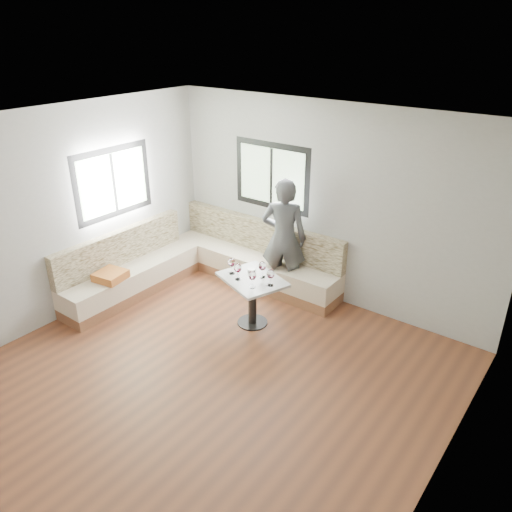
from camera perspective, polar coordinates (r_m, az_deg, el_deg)
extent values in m
cube|color=brown|center=(5.87, -5.58, -13.92)|extent=(5.00, 5.00, 0.01)
cube|color=white|center=(4.64, -7.06, 13.95)|extent=(5.00, 5.00, 0.01)
cube|color=#B7B7B2|center=(6.98, 7.89, 5.82)|extent=(5.00, 0.01, 2.80)
cube|color=#B7B7B2|center=(6.94, -21.61, 4.12)|extent=(0.01, 5.00, 2.80)
cube|color=#B7B7B2|center=(4.06, 21.23, -11.24)|extent=(0.01, 5.00, 2.80)
cube|color=black|center=(7.35, 1.81, 9.10)|extent=(1.30, 0.02, 1.00)
cube|color=black|center=(7.32, -16.00, 8.08)|extent=(0.02, 1.30, 1.00)
cube|color=#9B603C|center=(7.82, -0.37, -2.28)|extent=(2.90, 0.55, 0.16)
cube|color=beige|center=(7.72, -0.37, -0.80)|extent=(2.90, 0.55, 0.29)
cube|color=beige|center=(7.70, 0.54, 2.39)|extent=(2.90, 0.14, 0.50)
cube|color=#9B603C|center=(7.68, -13.83, -3.62)|extent=(0.55, 2.25, 0.16)
cube|color=beige|center=(7.58, -14.00, -2.13)|extent=(0.55, 2.25, 0.29)
cube|color=beige|center=(7.56, -15.31, 0.98)|extent=(0.14, 2.25, 0.50)
cube|color=#D85926|center=(7.19, -16.28, -2.17)|extent=(0.43, 0.43, 0.11)
cylinder|color=black|center=(6.80, -0.41, -7.58)|extent=(0.41, 0.41, 0.02)
cylinder|color=black|center=(6.63, -0.42, -5.30)|extent=(0.11, 0.11, 0.65)
cube|color=silver|center=(6.46, -0.43, -2.70)|extent=(1.00, 0.89, 0.04)
imported|color=#4A4E50|center=(7.13, 3.19, 2.04)|extent=(0.77, 0.66, 1.78)
cylinder|color=white|center=(6.61, -0.52, -1.64)|extent=(0.11, 0.11, 0.04)
sphere|color=black|center=(6.60, -0.36, -1.55)|extent=(0.02, 0.02, 0.02)
sphere|color=black|center=(6.62, -0.57, -1.49)|extent=(0.02, 0.02, 0.02)
sphere|color=black|center=(6.59, -0.60, -1.60)|extent=(0.02, 0.02, 0.02)
cylinder|color=white|center=(6.58, -2.78, -2.00)|extent=(0.07, 0.07, 0.01)
cylinder|color=white|center=(6.55, -2.79, -1.59)|extent=(0.01, 0.01, 0.10)
ellipsoid|color=white|center=(6.50, -2.81, -0.74)|extent=(0.10, 0.10, 0.12)
cylinder|color=#4A0315|center=(6.52, -2.81, -0.97)|extent=(0.07, 0.07, 0.03)
cylinder|color=white|center=(6.43, -2.08, -2.66)|extent=(0.07, 0.07, 0.01)
cylinder|color=white|center=(6.41, -2.09, -2.25)|extent=(0.01, 0.01, 0.10)
ellipsoid|color=white|center=(6.36, -2.10, -1.38)|extent=(0.10, 0.10, 0.12)
cylinder|color=#4A0315|center=(6.37, -2.10, -1.62)|extent=(0.07, 0.07, 0.03)
cylinder|color=white|center=(6.24, -0.41, -3.56)|extent=(0.07, 0.07, 0.01)
cylinder|color=white|center=(6.22, -0.41, -3.14)|extent=(0.01, 0.01, 0.10)
ellipsoid|color=white|center=(6.17, -0.41, -2.25)|extent=(0.10, 0.10, 0.12)
cylinder|color=#4A0315|center=(6.18, -0.41, -2.49)|extent=(0.07, 0.07, 0.03)
cylinder|color=white|center=(6.48, 0.73, -2.42)|extent=(0.07, 0.07, 0.01)
cylinder|color=white|center=(6.45, 0.73, -2.01)|extent=(0.01, 0.01, 0.10)
ellipsoid|color=white|center=(6.40, 0.74, -1.15)|extent=(0.10, 0.10, 0.12)
cylinder|color=#4A0315|center=(6.42, 0.74, -1.38)|extent=(0.07, 0.07, 0.03)
cylinder|color=white|center=(6.28, 1.66, -3.37)|extent=(0.07, 0.07, 0.01)
cylinder|color=white|center=(6.26, 1.67, -2.95)|extent=(0.01, 0.01, 0.10)
ellipsoid|color=white|center=(6.21, 1.68, -2.06)|extent=(0.10, 0.10, 0.12)
cylinder|color=#4A0315|center=(6.22, 1.68, -2.31)|extent=(0.07, 0.07, 0.03)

